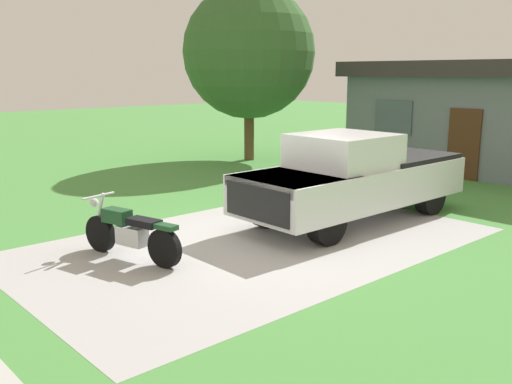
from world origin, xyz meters
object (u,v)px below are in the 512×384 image
at_px(neighbor_house, 505,115).
at_px(motorcycle, 130,232).
at_px(pickup_truck, 356,176).
at_px(shade_tree, 249,52).

bearing_deg(neighbor_house, motorcycle, -90.17).
distance_m(pickup_truck, neighbor_house, 8.78).
height_order(motorcycle, neighbor_house, neighbor_house).
bearing_deg(motorcycle, neighbor_house, 89.83).
height_order(pickup_truck, neighbor_house, neighbor_house).
xyz_separation_m(pickup_truck, neighbor_house, (-0.85, 8.70, 0.84)).
bearing_deg(pickup_truck, neighbor_house, 95.57).
bearing_deg(pickup_truck, motorcycle, -100.13).
relative_size(pickup_truck, shade_tree, 0.91).
distance_m(shade_tree, neighbor_house, 8.83).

